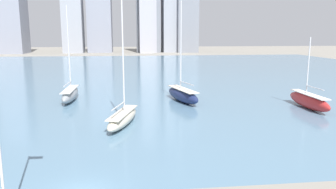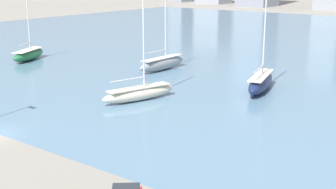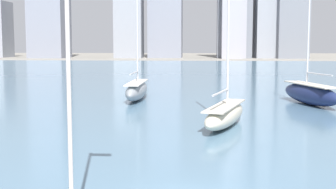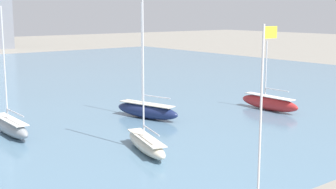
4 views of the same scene
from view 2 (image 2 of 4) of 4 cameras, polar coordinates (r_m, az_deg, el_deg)
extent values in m
cube|color=slate|center=(100.90, 15.62, 5.91)|extent=(180.00, 140.00, 0.00)
ellipsoid|color=beige|center=(54.24, -3.55, 0.10)|extent=(4.47, 9.85, 1.57)
cube|color=beige|center=(54.06, -3.56, 0.85)|extent=(3.66, 8.08, 0.10)
cube|color=#2D2D33|center=(54.35, -3.54, -0.34)|extent=(0.63, 1.72, 0.71)
cylinder|color=silver|center=(53.18, -3.03, 8.86)|extent=(0.18, 0.18, 14.93)
cylinder|color=silver|center=(53.01, -4.95, 1.83)|extent=(1.36, 4.36, 0.14)
ellipsoid|color=#236B3D|center=(82.79, -16.63, 4.66)|extent=(6.00, 9.24, 1.79)
cube|color=beige|center=(82.66, -16.67, 5.23)|extent=(4.92, 7.57, 0.10)
cube|color=#2D2D33|center=(82.88, -16.60, 4.32)|extent=(0.82, 1.54, 0.80)
cylinder|color=silver|center=(82.62, -16.70, 8.82)|extent=(0.18, 0.18, 10.17)
cylinder|color=silver|center=(81.66, -17.06, 5.91)|extent=(1.50, 3.05, 0.14)
ellipsoid|color=gray|center=(71.15, -0.69, 3.78)|extent=(1.95, 10.20, 1.93)
cube|color=silver|center=(70.98, -0.69, 4.50)|extent=(1.60, 8.36, 0.10)
cube|color=#2D2D33|center=(71.25, -0.69, 3.36)|extent=(0.18, 1.83, 0.87)
cylinder|color=silver|center=(70.72, -0.32, 9.85)|extent=(0.18, 0.18, 13.08)
cylinder|color=silver|center=(69.37, -1.66, 5.22)|extent=(0.20, 5.24, 0.14)
ellipsoid|color=#19234C|center=(59.55, 11.24, 1.40)|extent=(4.73, 10.50, 2.06)
cube|color=beige|center=(59.34, 11.29, 2.32)|extent=(3.88, 8.61, 0.10)
cube|color=#2D2D33|center=(59.68, 11.22, 0.88)|extent=(0.64, 1.83, 0.93)
cylinder|color=silver|center=(59.05, 11.77, 8.95)|extent=(0.18, 0.18, 13.54)
cylinder|color=silver|center=(57.58, 11.03, 3.14)|extent=(1.37, 4.58, 0.14)
camera|label=1|loc=(33.86, -49.04, 3.29)|focal=35.00mm
camera|label=3|loc=(37.78, -43.40, -1.94)|focal=50.00mm
camera|label=4|loc=(61.70, -52.11, 9.08)|focal=50.00mm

